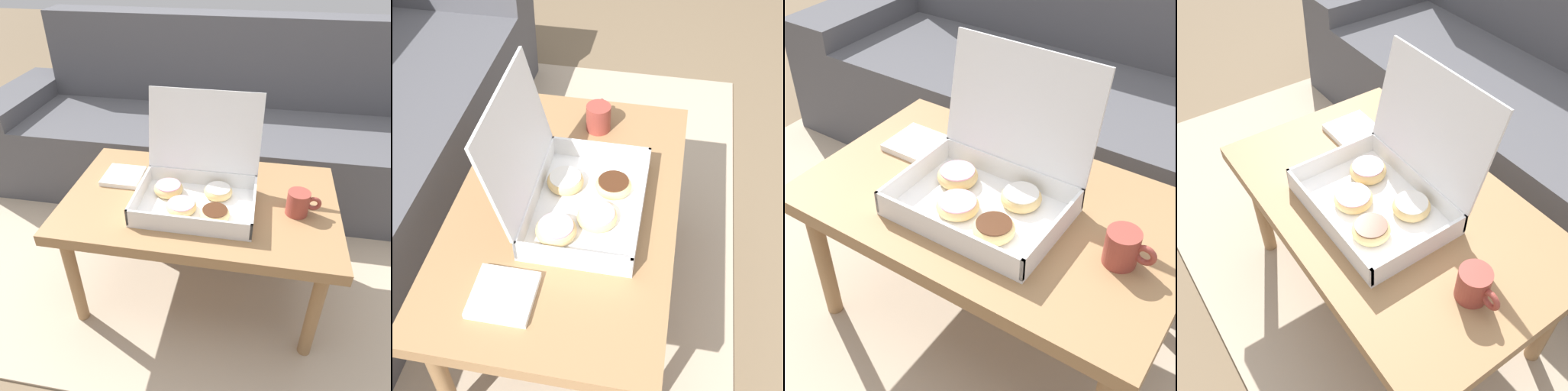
# 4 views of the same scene
# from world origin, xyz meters

# --- Properties ---
(ground_plane) EXTENTS (12.00, 12.00, 0.00)m
(ground_plane) POSITION_xyz_m (0.00, 0.00, 0.00)
(ground_plane) COLOR #756047
(area_rug) EXTENTS (2.68, 1.77, 0.01)m
(area_rug) POSITION_xyz_m (0.00, 0.30, 0.01)
(area_rug) COLOR tan
(area_rug) RESTS_ON ground_plane
(coffee_table) EXTENTS (0.94, 0.58, 0.45)m
(coffee_table) POSITION_xyz_m (0.00, -0.08, 0.40)
(coffee_table) COLOR #997047
(coffee_table) RESTS_ON ground_plane
(pastry_box) EXTENTS (0.39, 0.35, 0.34)m
(pastry_box) POSITION_xyz_m (-0.01, -0.09, 0.51)
(pastry_box) COLOR white
(pastry_box) RESTS_ON coffee_table
(coffee_mug) EXTENTS (0.11, 0.07, 0.08)m
(coffee_mug) POSITION_xyz_m (0.33, -0.11, 0.50)
(coffee_mug) COLOR #993D33
(coffee_mug) RESTS_ON coffee_table
(napkin_stack) EXTENTS (0.14, 0.14, 0.02)m
(napkin_stack) POSITION_xyz_m (-0.31, 0.00, 0.46)
(napkin_stack) COLOR white
(napkin_stack) RESTS_ON coffee_table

